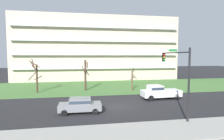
# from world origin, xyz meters

# --- Properties ---
(ground) EXTENTS (160.00, 160.00, 0.00)m
(ground) POSITION_xyz_m (0.00, 0.00, 0.00)
(ground) COLOR #232326
(sidewalk_curb_near) EXTENTS (80.00, 4.00, 0.15)m
(sidewalk_curb_near) POSITION_xyz_m (0.00, -8.00, 0.07)
(sidewalk_curb_near) COLOR #99968E
(sidewalk_curb_near) RESTS_ON ground
(grass_lawn_strip) EXTENTS (80.00, 16.00, 0.08)m
(grass_lawn_strip) POSITION_xyz_m (0.00, 14.00, 0.04)
(grass_lawn_strip) COLOR #477238
(grass_lawn_strip) RESTS_ON ground
(apartment_building) EXTENTS (40.09, 13.61, 15.77)m
(apartment_building) POSITION_xyz_m (0.00, 28.33, 7.89)
(apartment_building) COLOR beige
(apartment_building) RESTS_ON ground
(tree_far_left) EXTENTS (2.05, 2.25, 5.58)m
(tree_far_left) POSITION_xyz_m (-11.35, 9.59, 2.82)
(tree_far_left) COLOR #423023
(tree_far_left) RESTS_ON ground
(tree_left) EXTENTS (1.32, 1.06, 5.31)m
(tree_left) POSITION_xyz_m (-3.50, 10.17, 2.81)
(tree_left) COLOR #423023
(tree_left) RESTS_ON ground
(tree_center) EXTENTS (1.11, 1.60, 4.07)m
(tree_center) POSITION_xyz_m (4.43, 8.92, 1.96)
(tree_center) COLOR brown
(tree_center) RESTS_ON ground
(sedan_gray_near_left) EXTENTS (4.43, 1.87, 1.57)m
(sedan_gray_near_left) POSITION_xyz_m (-4.38, -2.00, 0.87)
(sedan_gray_near_left) COLOR slate
(sedan_gray_near_left) RESTS_ON ground
(pickup_white_center_left) EXTENTS (5.47, 2.20, 1.95)m
(pickup_white_center_left) POSITION_xyz_m (6.48, 2.49, 1.02)
(pickup_white_center_left) COLOR white
(pickup_white_center_left) RESTS_ON ground
(traffic_signal_mast) EXTENTS (0.90, 5.46, 6.71)m
(traffic_signal_mast) POSITION_xyz_m (5.10, -4.82, 4.58)
(traffic_signal_mast) COLOR black
(traffic_signal_mast) RESTS_ON ground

